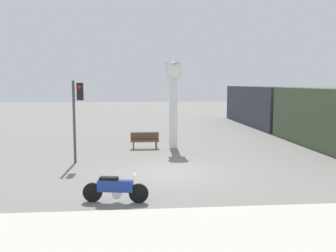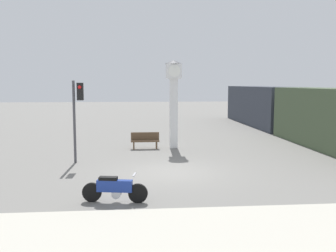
% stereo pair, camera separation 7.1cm
% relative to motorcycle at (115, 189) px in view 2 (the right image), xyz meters
% --- Properties ---
extents(ground_plane, '(120.00, 120.00, 0.00)m').
position_rel_motorcycle_xyz_m(ground_plane, '(2.07, 3.80, -0.44)').
color(ground_plane, slate).
extents(motorcycle, '(2.05, 0.55, 0.91)m').
position_rel_motorcycle_xyz_m(motorcycle, '(0.00, 0.00, 0.00)').
color(motorcycle, black).
rests_on(motorcycle, ground_plane).
extents(clock_tower, '(0.99, 0.99, 4.97)m').
position_rel_motorcycle_xyz_m(clock_tower, '(2.84, 9.72, 2.81)').
color(clock_tower, white).
rests_on(clock_tower, ground_plane).
extents(freight_train, '(2.80, 26.01, 3.40)m').
position_rel_motorcycle_xyz_m(freight_train, '(11.90, 14.62, 1.26)').
color(freight_train, '#425138').
rests_on(freight_train, ground_plane).
extents(traffic_light, '(0.50, 0.35, 3.81)m').
position_rel_motorcycle_xyz_m(traffic_light, '(-1.98, 6.06, 2.20)').
color(traffic_light, '#47474C').
rests_on(traffic_light, ground_plane).
extents(bench, '(1.60, 0.44, 0.92)m').
position_rel_motorcycle_xyz_m(bench, '(1.21, 9.55, 0.05)').
color(bench, brown).
rests_on(bench, ground_plane).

